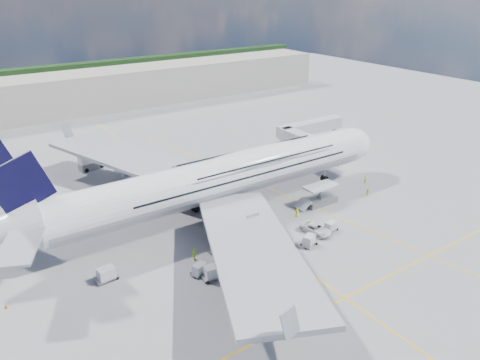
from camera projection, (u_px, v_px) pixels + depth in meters
ground at (256, 235)px, 76.91m from camera, size 300.00×300.00×0.00m
taxi_line_main at (256, 235)px, 76.91m from camera, size 0.25×220.00×0.01m
taxi_line_cross at (345, 298)px, 61.74m from camera, size 120.00×0.25×0.01m
taxi_line_diag at (283, 194)px, 91.76m from camera, size 14.16×99.06×0.01m
airliner at (224, 177)px, 81.92m from camera, size 77.26×79.15×23.71m
jet_bridge at (308, 133)px, 105.57m from camera, size 18.80×12.10×8.50m
cargo_loader at (319, 197)px, 87.35m from camera, size 8.53×3.20×3.67m
terminal at (77, 93)px, 146.57m from camera, size 180.00×16.00×12.00m
tree_line at (139, 67)px, 202.25m from camera, size 160.00×6.00×8.00m
dolly_row_a at (199, 269)px, 66.41m from camera, size 2.96×2.25×1.67m
dolly_row_b at (213, 272)px, 65.34m from camera, size 3.47×2.24×2.04m
dolly_row_c at (216, 250)px, 72.19m from camera, size 2.84×2.01×0.38m
dolly_back at (106, 274)px, 64.94m from camera, size 3.31×1.99×1.99m
dolly_nose_far at (331, 226)px, 77.92m from camera, size 2.78×1.73×1.65m
dolly_nose_near at (309, 240)px, 73.57m from camera, size 3.15×2.44×1.77m
baggage_tug at (226, 255)px, 70.26m from camera, size 2.59×1.68×1.49m
catering_truck_inner at (155, 194)px, 87.18m from camera, size 7.26×3.81×4.12m
catering_truck_outer at (92, 162)px, 103.25m from camera, size 6.00×3.05×3.42m
service_van at (316, 229)px, 77.28m from camera, size 3.43×5.92×1.55m
crew_nose at (365, 179)px, 96.19m from camera, size 0.76×0.61×1.82m
crew_loader at (368, 193)px, 90.35m from camera, size 1.01×0.94×1.65m
crew_wing at (195, 255)px, 69.71m from camera, size 0.48×1.13×1.92m
crew_van at (297, 212)px, 82.75m from camera, size 0.96×0.91×1.66m
crew_tug at (249, 251)px, 70.85m from camera, size 1.17×0.82×1.65m
cone_nose at (338, 166)px, 104.95m from camera, size 0.46×0.46×0.58m
cone_wing_left_inner at (130, 192)px, 91.97m from camera, size 0.42×0.42×0.53m
cone_wing_left_outer at (137, 179)px, 98.01m from camera, size 0.47×0.47×0.60m
cone_wing_right_inner at (260, 274)px, 66.19m from camera, size 0.47×0.47×0.60m
cone_wing_right_outer at (258, 299)px, 61.10m from camera, size 0.41×0.41×0.52m
cone_tail at (6, 306)px, 59.74m from camera, size 0.46×0.46×0.59m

